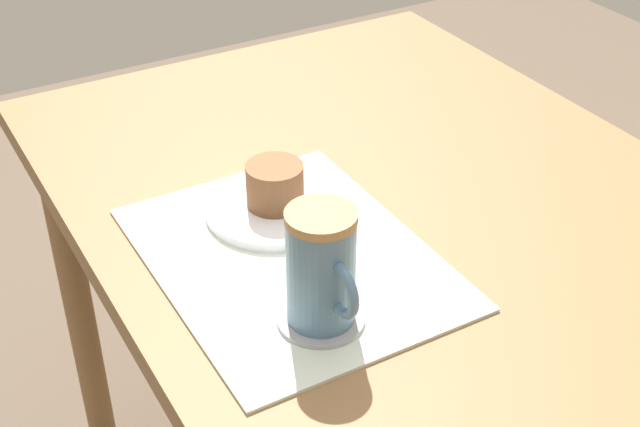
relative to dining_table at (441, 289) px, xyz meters
name	(u,v)px	position (x,y,z in m)	size (l,w,h in m)	color
dining_table	(441,289)	(0.00, 0.00, 0.00)	(1.27, 0.77, 0.72)	brown
placemat	(290,257)	(-0.06, -0.18, 0.08)	(0.39, 0.30, 0.00)	silver
pastry_plate	(276,208)	(-0.15, -0.15, 0.09)	(0.18, 0.18, 0.01)	white
pastry	(275,185)	(-0.15, -0.15, 0.12)	(0.07, 0.07, 0.05)	brown
coffee_coaster	(321,318)	(0.06, -0.21, 0.08)	(0.09, 0.09, 0.01)	#99999E
coffee_mug	(322,268)	(0.06, -0.21, 0.15)	(0.11, 0.07, 0.13)	slate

